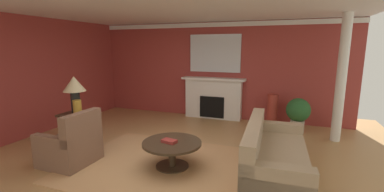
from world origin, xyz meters
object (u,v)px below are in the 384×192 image
object	(u,v)px
side_table	(78,127)
mantel_mirror	(215,53)
armchair_near_window	(71,147)
vase_on_side_table	(77,108)
vase_tall_corner	(272,111)
potted_plant	(298,112)
fireplace	(213,99)
coffee_table	(172,148)
table_lamp	(74,88)
sofa	(273,158)

from	to	relation	value
side_table	mantel_mirror	bearing A→B (deg)	57.19
armchair_near_window	vase_on_side_table	world-z (taller)	vase_on_side_table
vase_tall_corner	potted_plant	size ratio (longest dim) A/B	1.02
armchair_near_window	fireplace	bearing A→B (deg)	67.75
armchair_near_window	vase_tall_corner	xyz separation A→B (m)	(3.17, 3.43, 0.12)
coffee_table	table_lamp	size ratio (longest dim) A/B	1.33
coffee_table	side_table	size ratio (longest dim) A/B	1.43
sofa	armchair_near_window	world-z (taller)	armchair_near_window
armchair_near_window	mantel_mirror	bearing A→B (deg)	68.38
mantel_mirror	vase_tall_corner	distance (m)	2.21
mantel_mirror	table_lamp	xyz separation A→B (m)	(-2.03, -3.15, -0.62)
fireplace	side_table	distance (m)	3.65
table_lamp	potted_plant	bearing A→B (deg)	30.23
side_table	table_lamp	bearing A→B (deg)	-3.58
mantel_mirror	coffee_table	distance (m)	3.70
vase_on_side_table	vase_tall_corner	xyz separation A→B (m)	(3.53, 2.85, -0.43)
vase_tall_corner	sofa	bearing A→B (deg)	-86.48
side_table	vase_on_side_table	size ratio (longest dim) A/B	2.31
sofa	vase_tall_corner	world-z (taller)	sofa
mantel_mirror	side_table	bearing A→B (deg)	-122.81
sofa	vase_on_side_table	distance (m)	3.74
table_lamp	vase_on_side_table	xyz separation A→B (m)	(0.15, -0.12, -0.37)
armchair_near_window	side_table	xyz separation A→B (m)	(-0.51, 0.70, 0.09)
armchair_near_window	vase_tall_corner	size ratio (longest dim) A/B	1.12
fireplace	coffee_table	distance (m)	3.27
armchair_near_window	potted_plant	bearing A→B (deg)	40.25
vase_on_side_table	coffee_table	bearing A→B (deg)	-2.83
fireplace	sofa	bearing A→B (deg)	-58.91
fireplace	sofa	xyz separation A→B (m)	(1.81, -3.00, -0.26)
mantel_mirror	armchair_near_window	distance (m)	4.42
armchair_near_window	table_lamp	xyz separation A→B (m)	(-0.51, 0.70, 0.92)
sofa	potted_plant	bearing A→B (deg)	79.99
mantel_mirror	vase_on_side_table	bearing A→B (deg)	-119.91
table_lamp	mantel_mirror	bearing A→B (deg)	57.19
potted_plant	sofa	bearing A→B (deg)	-100.01
mantel_mirror	sofa	xyz separation A→B (m)	(1.81, -3.12, -1.55)
coffee_table	potted_plant	distance (m)	3.41
armchair_near_window	table_lamp	bearing A→B (deg)	125.97
sofa	table_lamp	size ratio (longest dim) A/B	2.84
sofa	armchair_near_window	distance (m)	3.41
sofa	potted_plant	size ratio (longest dim) A/B	2.56
table_lamp	vase_on_side_table	world-z (taller)	table_lamp
vase_tall_corner	mantel_mirror	bearing A→B (deg)	165.66
side_table	vase_on_side_table	distance (m)	0.49
sofa	table_lamp	world-z (taller)	table_lamp
sofa	side_table	distance (m)	3.84
table_lamp	vase_on_side_table	bearing A→B (deg)	-38.66
mantel_mirror	sofa	bearing A→B (deg)	-59.90
side_table	vase_tall_corner	size ratio (longest dim) A/B	0.82
armchair_near_window	coffee_table	xyz separation A→B (m)	(1.71, 0.48, 0.03)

